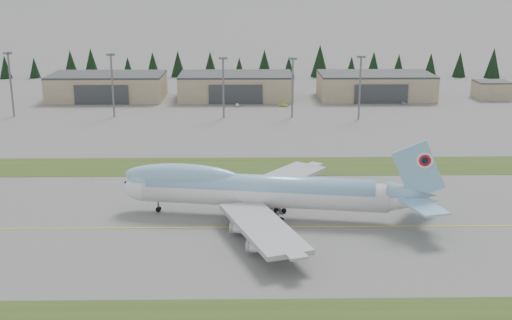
{
  "coord_description": "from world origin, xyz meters",
  "views": [
    {
      "loc": [
        -10.78,
        -123.86,
        49.4
      ],
      "look_at": [
        -8.44,
        23.13,
        8.0
      ],
      "focal_mm": 45.0,
      "sensor_mm": 36.0,
      "label": 1
    }
  ],
  "objects_px": {
    "hangar_center": "(236,86)",
    "hangar_left": "(108,86)",
    "boeing_747_freighter": "(260,190)",
    "service_vehicle_b": "(283,106)",
    "service_vehicle_c": "(404,104)",
    "hangar_right": "(375,86)",
    "service_vehicle_a": "(237,106)"
  },
  "relations": [
    {
      "from": "hangar_left",
      "to": "service_vehicle_c",
      "type": "height_order",
      "value": "hangar_left"
    },
    {
      "from": "service_vehicle_a",
      "to": "service_vehicle_b",
      "type": "xyz_separation_m",
      "value": [
        18.62,
        -0.22,
        0.0
      ]
    },
    {
      "from": "service_vehicle_a",
      "to": "service_vehicle_b",
      "type": "distance_m",
      "value": 18.62
    },
    {
      "from": "hangar_center",
      "to": "service_vehicle_a",
      "type": "bearing_deg",
      "value": -87.69
    },
    {
      "from": "hangar_left",
      "to": "hangar_right",
      "type": "distance_m",
      "value": 115.0
    },
    {
      "from": "hangar_left",
      "to": "service_vehicle_a",
      "type": "height_order",
      "value": "hangar_left"
    },
    {
      "from": "hangar_center",
      "to": "service_vehicle_b",
      "type": "relative_size",
      "value": 12.43
    },
    {
      "from": "hangar_left",
      "to": "hangar_right",
      "type": "relative_size",
      "value": 1.0
    },
    {
      "from": "service_vehicle_b",
      "to": "boeing_747_freighter",
      "type": "bearing_deg",
      "value": -151.7
    },
    {
      "from": "service_vehicle_b",
      "to": "service_vehicle_c",
      "type": "bearing_deg",
      "value": -52.02
    },
    {
      "from": "boeing_747_freighter",
      "to": "hangar_center",
      "type": "distance_m",
      "value": 143.76
    },
    {
      "from": "boeing_747_freighter",
      "to": "service_vehicle_c",
      "type": "distance_m",
      "value": 143.16
    },
    {
      "from": "hangar_left",
      "to": "hangar_center",
      "type": "xyz_separation_m",
      "value": [
        55.0,
        0.0,
        0.0
      ]
    },
    {
      "from": "hangar_left",
      "to": "service_vehicle_b",
      "type": "height_order",
      "value": "hangar_left"
    },
    {
      "from": "boeing_747_freighter",
      "to": "hangar_center",
      "type": "height_order",
      "value": "boeing_747_freighter"
    },
    {
      "from": "hangar_left",
      "to": "hangar_center",
      "type": "bearing_deg",
      "value": 0.0
    },
    {
      "from": "boeing_747_freighter",
      "to": "hangar_right",
      "type": "height_order",
      "value": "boeing_747_freighter"
    },
    {
      "from": "hangar_center",
      "to": "hangar_left",
      "type": "bearing_deg",
      "value": 180.0
    },
    {
      "from": "hangar_right",
      "to": "service_vehicle_b",
      "type": "xyz_separation_m",
      "value": [
        -40.65,
        -18.26,
        -5.39
      ]
    },
    {
      "from": "hangar_center",
      "to": "service_vehicle_c",
      "type": "height_order",
      "value": "hangar_center"
    },
    {
      "from": "hangar_left",
      "to": "service_vehicle_a",
      "type": "distance_m",
      "value": 58.82
    },
    {
      "from": "hangar_center",
      "to": "hangar_right",
      "type": "distance_m",
      "value": 60.0
    },
    {
      "from": "boeing_747_freighter",
      "to": "hangar_right",
      "type": "relative_size",
      "value": 1.45
    },
    {
      "from": "service_vehicle_b",
      "to": "service_vehicle_c",
      "type": "height_order",
      "value": "service_vehicle_b"
    },
    {
      "from": "hangar_left",
      "to": "hangar_right",
      "type": "bearing_deg",
      "value": 0.0
    },
    {
      "from": "hangar_right",
      "to": "service_vehicle_a",
      "type": "height_order",
      "value": "hangar_right"
    },
    {
      "from": "service_vehicle_a",
      "to": "service_vehicle_b",
      "type": "relative_size",
      "value": 0.93
    },
    {
      "from": "boeing_747_freighter",
      "to": "service_vehicle_c",
      "type": "height_order",
      "value": "boeing_747_freighter"
    },
    {
      "from": "hangar_center",
      "to": "service_vehicle_a",
      "type": "xyz_separation_m",
      "value": [
        0.73,
        -18.04,
        -5.39
      ]
    },
    {
      "from": "boeing_747_freighter",
      "to": "hangar_center",
      "type": "bearing_deg",
      "value": 101.97
    },
    {
      "from": "boeing_747_freighter",
      "to": "service_vehicle_a",
      "type": "relative_size",
      "value": 19.46
    },
    {
      "from": "boeing_747_freighter",
      "to": "service_vehicle_b",
      "type": "height_order",
      "value": "boeing_747_freighter"
    }
  ]
}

